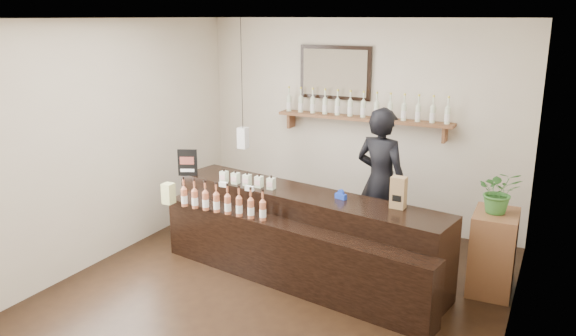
% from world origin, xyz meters
% --- Properties ---
extents(ground, '(5.00, 5.00, 0.00)m').
position_xyz_m(ground, '(0.00, 0.00, 0.00)').
color(ground, black).
rests_on(ground, ground).
extents(room_shell, '(5.00, 5.00, 5.00)m').
position_xyz_m(room_shell, '(0.00, 0.00, 1.70)').
color(room_shell, beige).
rests_on(room_shell, ground).
extents(back_wall_decor, '(2.66, 0.96, 1.69)m').
position_xyz_m(back_wall_decor, '(-0.14, 2.37, 1.75)').
color(back_wall_decor, brown).
rests_on(back_wall_decor, ground).
extents(counter, '(3.39, 1.45, 1.09)m').
position_xyz_m(counter, '(0.03, 0.58, 0.44)').
color(counter, black).
rests_on(counter, ground).
extents(promo_sign, '(0.22, 0.12, 0.33)m').
position_xyz_m(promo_sign, '(-1.53, 0.67, 1.10)').
color(promo_sign, black).
rests_on(promo_sign, counter).
extents(paper_bag, '(0.16, 0.12, 0.33)m').
position_xyz_m(paper_bag, '(1.09, 0.66, 1.10)').
color(paper_bag, olive).
rests_on(paper_bag, counter).
extents(tape_dispenser, '(0.13, 0.08, 0.11)m').
position_xyz_m(tape_dispenser, '(0.47, 0.67, 0.97)').
color(tape_dispenser, '#1835A8').
rests_on(tape_dispenser, counter).
extents(side_cabinet, '(0.45, 0.61, 0.87)m').
position_xyz_m(side_cabinet, '(2.00, 1.14, 0.44)').
color(side_cabinet, brown).
rests_on(side_cabinet, ground).
extents(potted_plant, '(0.49, 0.45, 0.46)m').
position_xyz_m(potted_plant, '(2.00, 1.14, 1.10)').
color(potted_plant, '#356D2B').
rests_on(potted_plant, side_cabinet).
extents(shopkeeper, '(0.84, 0.66, 2.05)m').
position_xyz_m(shopkeeper, '(0.63, 1.55, 1.02)').
color(shopkeeper, black).
rests_on(shopkeeper, ground).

